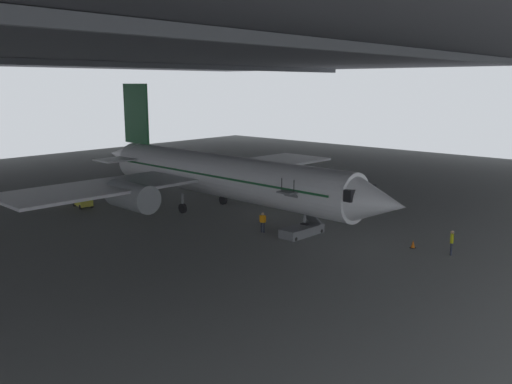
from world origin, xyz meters
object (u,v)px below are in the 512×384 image
object	(u,v)px
airplane_main	(218,175)
baggage_tug	(83,202)
crew_worker_by_stairs	(263,221)
boarding_stairs	(301,226)
crew_worker_near_nose	(452,241)
traffic_cone_orange	(413,244)

from	to	relation	value
airplane_main	baggage_tug	xyz separation A→B (m)	(-7.24, 11.27, -2.96)
airplane_main	crew_worker_by_stairs	world-z (taller)	airplane_main
crew_worker_by_stairs	baggage_tug	world-z (taller)	crew_worker_by_stairs
crew_worker_by_stairs	baggage_tug	xyz separation A→B (m)	(-4.81, 18.78, -0.40)
boarding_stairs	crew_worker_near_nose	world-z (taller)	boarding_stairs
boarding_stairs	airplane_main	bearing A→B (deg)	84.27
airplane_main	baggage_tug	world-z (taller)	airplane_main
crew_worker_by_stairs	airplane_main	bearing A→B (deg)	72.06
boarding_stairs	baggage_tug	world-z (taller)	boarding_stairs
traffic_cone_orange	baggage_tug	world-z (taller)	baggage_tug
airplane_main	traffic_cone_orange	bearing A→B (deg)	-84.80
airplane_main	baggage_tug	bearing A→B (deg)	122.74
airplane_main	traffic_cone_orange	distance (m)	18.72
baggage_tug	boarding_stairs	bearing A→B (deg)	-73.95
boarding_stairs	traffic_cone_orange	world-z (taller)	boarding_stairs
airplane_main	crew_worker_near_nose	bearing A→B (deg)	-84.77
airplane_main	boarding_stairs	bearing A→B (deg)	-95.73
crew_worker_near_nose	crew_worker_by_stairs	xyz separation A→B (m)	(-4.36, 13.55, -0.08)
crew_worker_by_stairs	traffic_cone_orange	distance (m)	11.62
airplane_main	baggage_tug	distance (m)	13.72
airplane_main	crew_worker_near_nose	world-z (taller)	airplane_main
traffic_cone_orange	baggage_tug	bearing A→B (deg)	106.75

